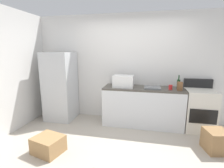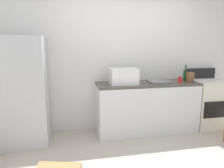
{
  "view_description": "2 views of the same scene",
  "coord_description": "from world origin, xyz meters",
  "px_view_note": "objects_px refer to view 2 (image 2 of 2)",
  "views": [
    {
      "loc": [
        0.37,
        -2.55,
        1.72
      ],
      "look_at": [
        -0.33,
        0.75,
        1.04
      ],
      "focal_mm": 26.43,
      "sensor_mm": 36.0,
      "label": 1
    },
    {
      "loc": [
        -1.05,
        -2.28,
        1.56
      ],
      "look_at": [
        -0.42,
        0.8,
        0.98
      ],
      "focal_mm": 33.76,
      "sensor_mm": 36.0,
      "label": 2
    }
  ],
  "objects_px": {
    "stove_oven": "(206,102)",
    "microwave": "(123,76)",
    "wine_bottle": "(185,75)",
    "coffee_mug": "(180,80)",
    "refrigerator": "(25,91)",
    "knife_block": "(190,77)"
  },
  "relations": [
    {
      "from": "wine_bottle",
      "to": "knife_block",
      "type": "bearing_deg",
      "value": -89.87
    },
    {
      "from": "microwave",
      "to": "wine_bottle",
      "type": "bearing_deg",
      "value": 4.31
    },
    {
      "from": "stove_oven",
      "to": "coffee_mug",
      "type": "distance_m",
      "value": 0.8
    },
    {
      "from": "microwave",
      "to": "knife_block",
      "type": "height_order",
      "value": "microwave"
    },
    {
      "from": "knife_block",
      "to": "wine_bottle",
      "type": "bearing_deg",
      "value": 90.13
    },
    {
      "from": "stove_oven",
      "to": "coffee_mug",
      "type": "height_order",
      "value": "stove_oven"
    },
    {
      "from": "refrigerator",
      "to": "wine_bottle",
      "type": "distance_m",
      "value": 2.82
    },
    {
      "from": "microwave",
      "to": "wine_bottle",
      "type": "xyz_separation_m",
      "value": [
        1.21,
        0.09,
        -0.03
      ]
    },
    {
      "from": "microwave",
      "to": "coffee_mug",
      "type": "relative_size",
      "value": 4.6
    },
    {
      "from": "refrigerator",
      "to": "microwave",
      "type": "relative_size",
      "value": 3.68
    },
    {
      "from": "knife_block",
      "to": "coffee_mug",
      "type": "bearing_deg",
      "value": 169.53
    },
    {
      "from": "refrigerator",
      "to": "stove_oven",
      "type": "height_order",
      "value": "refrigerator"
    },
    {
      "from": "stove_oven",
      "to": "microwave",
      "type": "bearing_deg",
      "value": -178.53
    },
    {
      "from": "knife_block",
      "to": "microwave",
      "type": "bearing_deg",
      "value": 176.36
    },
    {
      "from": "coffee_mug",
      "to": "refrigerator",
      "type": "bearing_deg",
      "value": 179.32
    },
    {
      "from": "refrigerator",
      "to": "stove_oven",
      "type": "distance_m",
      "value": 3.29
    },
    {
      "from": "stove_oven",
      "to": "coffee_mug",
      "type": "relative_size",
      "value": 11.0
    },
    {
      "from": "wine_bottle",
      "to": "coffee_mug",
      "type": "height_order",
      "value": "wine_bottle"
    },
    {
      "from": "wine_bottle",
      "to": "microwave",
      "type": "bearing_deg",
      "value": -175.69
    },
    {
      "from": "refrigerator",
      "to": "microwave",
      "type": "xyz_separation_m",
      "value": [
        1.6,
        0.01,
        0.19
      ]
    },
    {
      "from": "stove_oven",
      "to": "wine_bottle",
      "type": "bearing_deg",
      "value": 173.88
    },
    {
      "from": "wine_bottle",
      "to": "knife_block",
      "type": "height_order",
      "value": "wine_bottle"
    }
  ]
}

